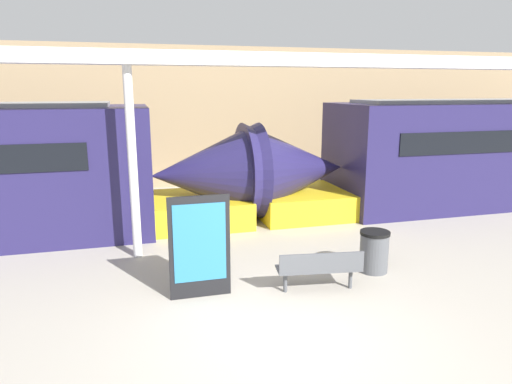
{
  "coord_description": "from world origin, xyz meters",
  "views": [
    {
      "loc": [
        -2.03,
        -5.52,
        3.52
      ],
      "look_at": [
        0.42,
        3.47,
        1.4
      ],
      "focal_mm": 32.0,
      "sensor_mm": 36.0,
      "label": 1
    }
  ],
  "objects_px": {
    "train_left": "(481,155)",
    "trash_bin": "(374,251)",
    "support_column_near": "(133,165)",
    "bench_near": "(320,267)",
    "poster_board": "(200,247)"
  },
  "relations": [
    {
      "from": "trash_bin",
      "to": "support_column_near",
      "type": "relative_size",
      "value": 0.21
    },
    {
      "from": "train_left",
      "to": "trash_bin",
      "type": "height_order",
      "value": "train_left"
    },
    {
      "from": "train_left",
      "to": "support_column_near",
      "type": "relative_size",
      "value": 3.83
    },
    {
      "from": "support_column_near",
      "to": "bench_near",
      "type": "bearing_deg",
      "value": -40.84
    },
    {
      "from": "poster_board",
      "to": "support_column_near",
      "type": "xyz_separation_m",
      "value": [
        -1.02,
        2.28,
        1.08
      ]
    },
    {
      "from": "trash_bin",
      "to": "support_column_near",
      "type": "xyz_separation_m",
      "value": [
        -4.46,
        2.05,
        1.58
      ]
    },
    {
      "from": "train_left",
      "to": "trash_bin",
      "type": "bearing_deg",
      "value": -144.88
    },
    {
      "from": "bench_near",
      "to": "support_column_near",
      "type": "height_order",
      "value": "support_column_near"
    },
    {
      "from": "train_left",
      "to": "trash_bin",
      "type": "distance_m",
      "value": 7.54
    },
    {
      "from": "bench_near",
      "to": "poster_board",
      "type": "relative_size",
      "value": 0.86
    },
    {
      "from": "trash_bin",
      "to": "poster_board",
      "type": "distance_m",
      "value": 3.49
    },
    {
      "from": "train_left",
      "to": "support_column_near",
      "type": "height_order",
      "value": "support_column_near"
    },
    {
      "from": "train_left",
      "to": "support_column_near",
      "type": "xyz_separation_m",
      "value": [
        -10.56,
        -2.24,
        0.49
      ]
    },
    {
      "from": "bench_near",
      "to": "poster_board",
      "type": "distance_m",
      "value": 2.12
    },
    {
      "from": "support_column_near",
      "to": "trash_bin",
      "type": "bearing_deg",
      "value": -24.7
    }
  ]
}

